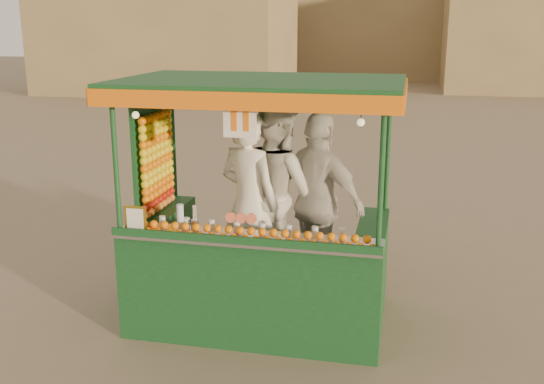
% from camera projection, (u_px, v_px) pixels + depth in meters
% --- Properties ---
extents(ground, '(90.00, 90.00, 0.00)m').
position_uv_depth(ground, '(282.00, 310.00, 6.44)').
color(ground, '#756653').
rests_on(ground, ground).
extents(building_left, '(10.00, 6.00, 6.00)m').
position_uv_depth(building_left, '(168.00, 20.00, 26.39)').
color(building_left, '#947C54').
rests_on(building_left, ground).
extents(building_center, '(14.00, 7.00, 7.00)m').
position_uv_depth(building_center, '(356.00, 11.00, 34.23)').
color(building_center, '#947C54').
rests_on(building_center, ground).
extents(juice_cart, '(2.61, 1.69, 2.37)m').
position_uv_depth(juice_cart, '(252.00, 248.00, 6.01)').
color(juice_cart, '#103C19').
rests_on(juice_cart, ground).
extents(vendor_left, '(0.78, 0.66, 1.80)m').
position_uv_depth(vendor_left, '(249.00, 203.00, 6.03)').
color(vendor_left, white).
rests_on(vendor_left, ground).
extents(vendor_middle, '(1.15, 1.15, 1.89)m').
position_uv_depth(vendor_middle, '(277.00, 194.00, 6.21)').
color(vendor_middle, beige).
rests_on(vendor_middle, ground).
extents(vendor_right, '(1.12, 0.88, 1.78)m').
position_uv_depth(vendor_right, '(319.00, 202.00, 6.12)').
color(vendor_right, beige).
rests_on(vendor_right, ground).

